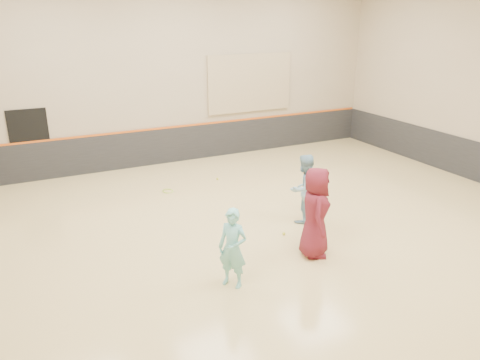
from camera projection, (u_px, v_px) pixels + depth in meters
name	position (u px, v px, depth m)	size (l,w,h in m)	color
room	(260.00, 197.00, 10.78)	(15.04, 12.04, 6.22)	tan
wainscot_back	(176.00, 145.00, 15.90)	(14.90, 0.04, 1.20)	#232326
wainscot_right	(480.00, 163.00, 13.96)	(0.04, 11.90, 1.20)	#232326
accent_stripe	(175.00, 127.00, 15.68)	(14.90, 0.03, 0.06)	#D85914
acoustic_panel	(250.00, 83.00, 16.41)	(3.20, 0.08, 2.00)	tan
doorway	(31.00, 146.00, 13.87)	(1.10, 0.05, 2.20)	black
girl	(233.00, 248.00, 8.52)	(0.56, 0.37, 1.53)	#77CFCC
instructor	(304.00, 189.00, 11.19)	(0.82, 0.64, 1.70)	#83B1CB
young_man	(315.00, 212.00, 9.58)	(0.94, 0.61, 1.92)	maroon
held_racket	(319.00, 199.00, 11.13)	(0.37, 0.37, 0.60)	#CDD42E
spare_racket	(168.00, 189.00, 13.35)	(0.70, 0.70, 0.12)	#99C92C
ball_under_racket	(284.00, 234.00, 10.74)	(0.07, 0.07, 0.07)	yellow
ball_in_hand	(323.00, 204.00, 9.46)	(0.07, 0.07, 0.07)	yellow
ball_beside_spare	(217.00, 179.00, 14.30)	(0.07, 0.07, 0.07)	gold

